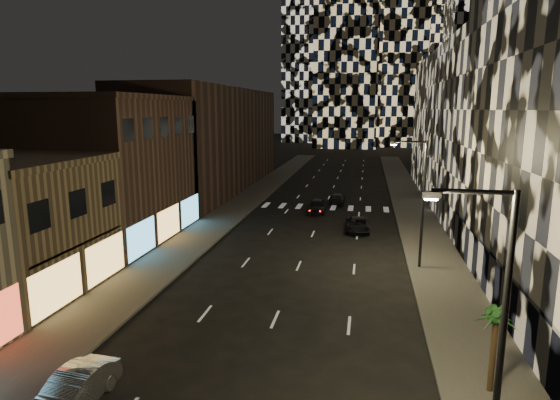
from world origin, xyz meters
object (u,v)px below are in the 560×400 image
at_px(car_dark_midlane, 317,206).
at_px(car_dark_oncoming, 337,199).
at_px(car_silver_parked, 73,391).
at_px(palm_tree, 496,322).
at_px(streetlight_near, 495,321).
at_px(car_dark_rightlane, 358,225).
at_px(streetlight_far, 420,195).

bearing_deg(car_dark_midlane, car_dark_oncoming, 70.02).
xyz_separation_m(car_silver_parked, palm_tree, (15.89, 3.86, 2.37)).
bearing_deg(car_dark_oncoming, car_silver_parked, 79.70).
distance_m(streetlight_near, car_dark_midlane, 38.28).
xyz_separation_m(car_dark_midlane, palm_tree, (10.37, -32.00, 2.33)).
relative_size(car_silver_parked, car_dark_midlane, 0.98).
bearing_deg(streetlight_near, palm_tree, 73.77).
distance_m(streetlight_near, car_dark_rightlane, 30.21).
height_order(car_silver_parked, car_dark_rightlane, car_silver_parked).
bearing_deg(car_dark_rightlane, car_dark_oncoming, 99.58).
bearing_deg(palm_tree, car_dark_rightlane, 103.26).
height_order(streetlight_far, car_dark_midlane, streetlight_far).
relative_size(streetlight_near, car_silver_parked, 2.09).
bearing_deg(palm_tree, car_dark_midlane, 107.95).
distance_m(car_dark_oncoming, palm_tree, 38.42).
bearing_deg(car_silver_parked, car_dark_rightlane, 74.12).
bearing_deg(car_silver_parked, streetlight_near, -0.61).
height_order(car_dark_midlane, car_dark_rightlane, car_dark_midlane).
xyz_separation_m(streetlight_far, car_dark_rightlane, (-4.35, 9.52, -4.71)).
height_order(car_silver_parked, car_dark_oncoming, car_silver_parked).
xyz_separation_m(streetlight_near, palm_tree, (1.44, 4.94, -2.28)).
xyz_separation_m(streetlight_near, car_dark_rightlane, (-4.35, 29.52, -4.71)).
distance_m(car_dark_midlane, palm_tree, 33.72).
distance_m(car_silver_parked, car_dark_rightlane, 30.18).
height_order(car_dark_midlane, palm_tree, palm_tree).
height_order(streetlight_near, streetlight_far, same).
height_order(streetlight_near, car_dark_midlane, streetlight_near).
relative_size(car_silver_parked, palm_tree, 1.22).
bearing_deg(streetlight_far, car_dark_midlane, 117.80).
xyz_separation_m(streetlight_near, streetlight_far, (0.00, 20.00, 0.00)).
bearing_deg(streetlight_near, car_dark_rightlane, 98.39).
xyz_separation_m(streetlight_far, car_silver_parked, (-14.46, -18.92, -4.64)).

